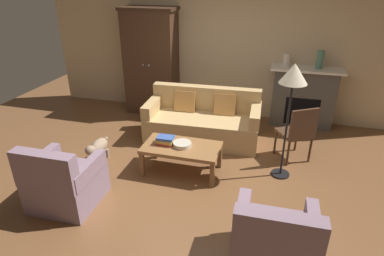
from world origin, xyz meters
The scene contains 15 objects.
ground_plane centered at (0.00, 0.00, 0.00)m, with size 9.60×9.60×0.00m, color brown.
back_wall centered at (0.00, 2.55, 1.40)m, with size 7.20×0.10×2.80m, color beige.
fireplace centered at (1.55, 2.30, 0.57)m, with size 1.26×0.48×1.12m.
armoire centered at (-1.40, 2.22, 1.04)m, with size 1.06×0.57×2.08m.
couch centered at (-0.10, 1.27, 0.32)m, with size 1.96×0.94×0.86m.
coffee_table centered at (-0.15, 0.15, 0.37)m, with size 1.10×0.60×0.42m.
fruit_bowl centered at (-0.14, 0.16, 0.45)m, with size 0.26×0.26×0.06m, color beige.
book_stack centered at (-0.39, 0.16, 0.48)m, with size 0.25×0.18×0.12m.
mantel_vase_cream centered at (1.17, 2.28, 1.23)m, with size 0.13×0.13×0.23m, color beige.
mantel_vase_jade centered at (1.73, 2.28, 1.28)m, with size 0.12×0.12×0.31m, color slate.
armchair_near_left centered at (-1.33, -0.95, 0.32)m, with size 0.79×0.78×0.88m.
armchair_near_right centered at (1.22, -1.28, 0.32)m, with size 0.79×0.78×0.88m.
side_chair_wooden centered at (1.45, 0.91, 0.51)m, with size 0.61×0.61×0.90m.
floor_lamp centered at (1.26, 0.44, 1.42)m, with size 0.36×0.36×1.64m.
dog centered at (-1.45, 0.07, 0.25)m, with size 0.20×0.57×0.39m.
Camera 1 is at (1.08, -3.75, 2.67)m, focal length 30.65 mm.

